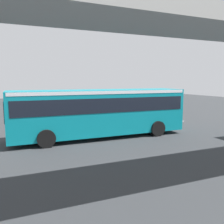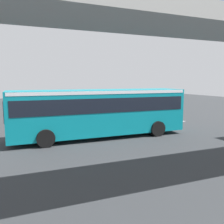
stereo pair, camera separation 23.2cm
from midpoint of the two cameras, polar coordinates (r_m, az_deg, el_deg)
ground at (r=16.86m, az=-2.38°, el=-5.27°), size 80.00×80.00×0.00m
city_bus at (r=15.63m, az=-2.49°, el=0.73°), size 11.54×2.85×3.15m
pedestrian at (r=18.30m, az=-5.24°, el=-1.45°), size 0.38×0.38×1.79m
traffic_sign at (r=21.12m, az=0.17°, el=2.52°), size 0.08×0.60×2.80m
lane_dash_leftmost at (r=22.43m, az=15.46°, el=-2.32°), size 2.00×0.20×0.01m
lane_dash_left at (r=20.28m, az=6.41°, el=-3.12°), size 2.00×0.20×0.01m
lane_dash_centre at (r=18.76m, az=-4.46°, el=-3.97°), size 2.00×0.20×0.01m
lane_dash_right at (r=18.01m, az=-16.74°, el=-4.75°), size 2.00×0.20×0.01m
pedestrian_overpass at (r=8.39m, az=20.11°, el=17.08°), size 30.94×2.60×6.92m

